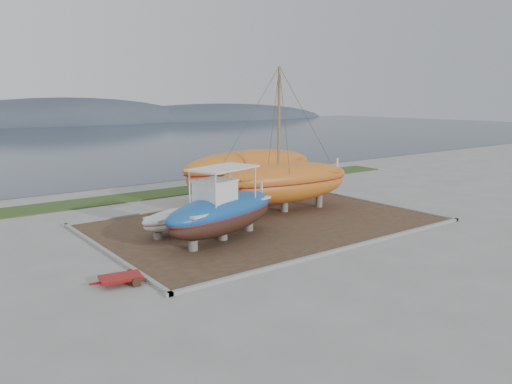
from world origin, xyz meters
TOP-DOWN VIEW (x-y plane):
  - ground at (0.00, 0.00)m, footprint 140.00×140.00m
  - dirt_patch at (0.00, 4.00)m, footprint 18.00×12.00m
  - curb_frame at (0.00, 4.00)m, footprint 18.60×12.60m
  - grass_strip at (0.00, 15.50)m, footprint 44.00×3.00m
  - sea at (0.00, 70.00)m, footprint 260.00×100.00m
  - blue_caique at (-3.76, 2.58)m, footprint 7.78×4.40m
  - white_dinghy at (-5.07, 4.98)m, footprint 4.40×2.53m
  - orange_sailboat at (2.65, 5.45)m, footprint 9.42×3.72m
  - orange_bare_hull at (3.03, 9.54)m, footprint 10.21×3.07m
  - red_trailer at (-10.05, 0.04)m, footprint 2.47×1.54m

SIDE VIEW (x-z plane):
  - ground at x=0.00m, z-range 0.00..0.00m
  - sea at x=0.00m, z-range -0.02..0.02m
  - dirt_patch at x=0.00m, z-range 0.00..0.06m
  - grass_strip at x=0.00m, z-range 0.00..0.08m
  - curb_frame at x=0.00m, z-range 0.00..0.15m
  - red_trailer at x=-10.05m, z-range 0.00..0.33m
  - white_dinghy at x=-5.07m, z-range 0.06..1.31m
  - orange_bare_hull at x=3.03m, z-range 0.06..3.41m
  - blue_caique at x=-3.76m, z-range 0.06..3.64m
  - orange_sailboat at x=2.65m, z-range 0.06..8.71m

